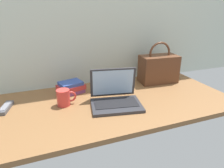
% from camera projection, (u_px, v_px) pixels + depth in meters
% --- Properties ---
extents(desk, '(1.60, 0.76, 0.03)m').
position_uv_depth(desk, '(113.00, 103.00, 1.35)').
color(desk, brown).
rests_on(desk, ground).
extents(laptop, '(0.35, 0.31, 0.22)m').
position_uv_depth(laptop, '(115.00, 97.00, 1.29)').
color(laptop, '#2D2D33').
rests_on(laptop, desk).
extents(coffee_mug, '(0.12, 0.08, 0.10)m').
position_uv_depth(coffee_mug, '(64.00, 97.00, 1.27)').
color(coffee_mug, red).
rests_on(coffee_mug, desk).
extents(remote_control_near, '(0.08, 0.17, 0.02)m').
position_uv_depth(remote_control_near, '(6.00, 108.00, 1.23)').
color(remote_control_near, '#4C4C51').
rests_on(remote_control_near, desk).
extents(handbag, '(0.31, 0.18, 0.33)m').
position_uv_depth(handbag, '(158.00, 68.00, 1.64)').
color(handbag, '#59331E').
rests_on(handbag, desk).
extents(book_stack, '(0.21, 0.17, 0.09)m').
position_uv_depth(book_stack, '(71.00, 87.00, 1.45)').
color(book_stack, '#8C4C8C').
rests_on(book_stack, desk).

